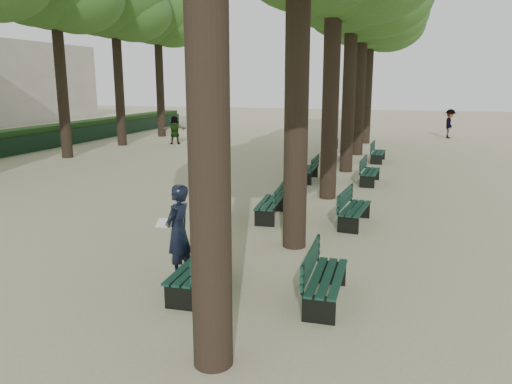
# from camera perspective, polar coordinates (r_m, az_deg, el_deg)

# --- Properties ---
(ground) EXTENTS (120.00, 120.00, 0.00)m
(ground) POSITION_cam_1_polar(r_m,az_deg,el_deg) (9.17, -9.14, -11.05)
(ground) COLOR #B3AD88
(ground) RESTS_ON ground
(tree_central_5) EXTENTS (6.00, 6.00, 9.95)m
(tree_central_5) POSITION_cam_1_polar(r_m,az_deg,el_deg) (30.88, 13.06, 19.69)
(tree_central_5) COLOR #33261C
(tree_central_5) RESTS_ON ground
(tree_far_5) EXTENTS (6.00, 6.00, 10.45)m
(tree_far_5) POSITION_cam_1_polar(r_m,az_deg,el_deg) (34.65, -11.27, 19.78)
(tree_far_5) COLOR #33261C
(tree_far_5) RESTS_ON ground
(bench_left_0) EXTENTS (0.64, 1.82, 0.92)m
(bench_left_0) POSITION_cam_1_polar(r_m,az_deg,el_deg) (9.01, -6.79, -9.55)
(bench_left_0) COLOR black
(bench_left_0) RESTS_ON ground
(bench_left_1) EXTENTS (0.71, 1.84, 0.92)m
(bench_left_1) POSITION_cam_1_polar(r_m,az_deg,el_deg) (13.51, 1.59, -1.92)
(bench_left_1) COLOR black
(bench_left_1) RESTS_ON ground
(bench_left_2) EXTENTS (0.61, 1.81, 0.92)m
(bench_left_2) POSITION_cam_1_polar(r_m,az_deg,el_deg) (18.74, 5.95, 2.11)
(bench_left_2) COLOR black
(bench_left_2) RESTS_ON ground
(bench_left_3) EXTENTS (0.59, 1.81, 0.92)m
(bench_left_3) POSITION_cam_1_polar(r_m,az_deg,el_deg) (23.97, 8.35, 4.32)
(bench_left_3) COLOR black
(bench_left_3) RESTS_ON ground
(bench_right_0) EXTENTS (0.60, 1.81, 0.92)m
(bench_right_0) POSITION_cam_1_polar(r_m,az_deg,el_deg) (8.60, 7.99, -10.71)
(bench_right_0) COLOR black
(bench_right_0) RESTS_ON ground
(bench_right_1) EXTENTS (0.75, 1.85, 0.92)m
(bench_right_1) POSITION_cam_1_polar(r_m,az_deg,el_deg) (13.15, 11.21, -2.58)
(bench_right_1) COLOR black
(bench_right_1) RESTS_ON ground
(bench_right_2) EXTENTS (0.66, 1.83, 0.92)m
(bench_right_2) POSITION_cam_1_polar(r_m,az_deg,el_deg) (18.57, 12.89, 1.76)
(bench_right_2) COLOR black
(bench_right_2) RESTS_ON ground
(bench_right_3) EXTENTS (0.63, 1.82, 0.92)m
(bench_right_3) POSITION_cam_1_polar(r_m,az_deg,el_deg) (23.71, 13.77, 4.01)
(bench_right_3) COLOR black
(bench_right_3) RESTS_ON ground
(man_with_map) EXTENTS (0.66, 0.76, 1.80)m
(man_with_map) POSITION_cam_1_polar(r_m,az_deg,el_deg) (9.45, -8.88, -4.51)
(man_with_map) COLOR black
(man_with_map) RESTS_ON ground
(pedestrian_d) EXTENTS (0.42, 0.91, 1.82)m
(pedestrian_d) POSITION_cam_1_polar(r_m,az_deg,el_deg) (37.36, 11.36, 8.11)
(pedestrian_d) COLOR #262628
(pedestrian_d) RESTS_ON ground
(pedestrian_b) EXTENTS (0.59, 1.26, 1.88)m
(pedestrian_b) POSITION_cam_1_polar(r_m,az_deg,el_deg) (35.04, 21.27, 7.28)
(pedestrian_b) COLOR #262628
(pedestrian_b) RESTS_ON ground
(pedestrian_e) EXTENTS (1.53, 0.95, 1.65)m
(pedestrian_e) POSITION_cam_1_polar(r_m,az_deg,el_deg) (30.05, -9.28, 7.00)
(pedestrian_e) COLOR #262628
(pedestrian_e) RESTS_ON ground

